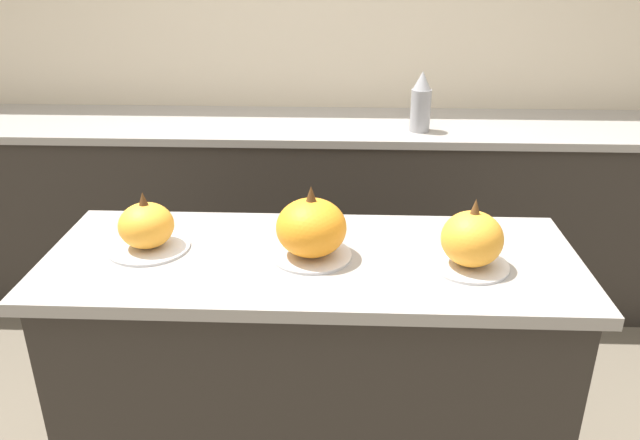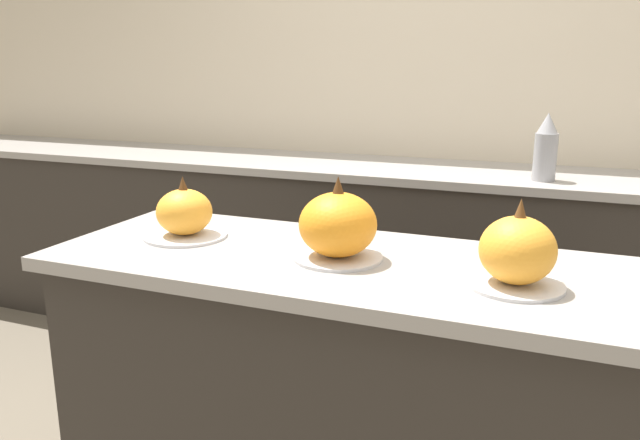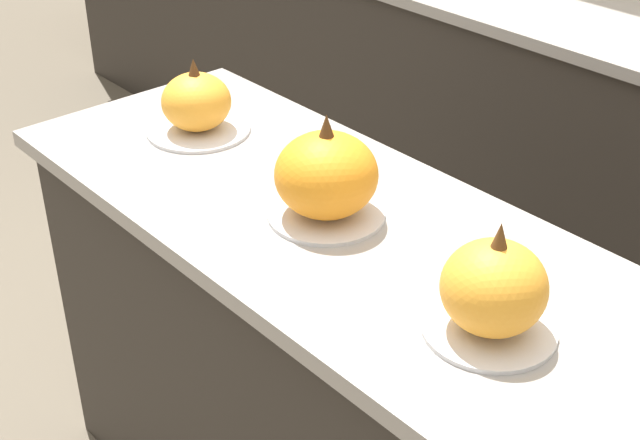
{
  "view_description": "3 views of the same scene",
  "coord_description": "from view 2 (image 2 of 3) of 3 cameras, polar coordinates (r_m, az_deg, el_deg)",
  "views": [
    {
      "loc": [
        0.09,
        -1.52,
        1.67
      ],
      "look_at": [
        0.02,
        0.03,
        0.99
      ],
      "focal_mm": 35.0,
      "sensor_mm": 36.0,
      "label": 1
    },
    {
      "loc": [
        0.5,
        -1.37,
        1.36
      ],
      "look_at": [
        -0.06,
        0.03,
        0.98
      ],
      "focal_mm": 35.0,
      "sensor_mm": 36.0,
      "label": 2
    },
    {
      "loc": [
        1.06,
        -0.95,
        1.74
      ],
      "look_at": [
        0.03,
        -0.05,
        0.91
      ],
      "focal_mm": 50.0,
      "sensor_mm": 36.0,
      "label": 3
    }
  ],
  "objects": [
    {
      "name": "back_counter",
      "position": [
        2.89,
        10.81,
        -4.3
      ],
      "size": [
        6.0,
        0.6,
        0.91
      ],
      "color": "#2D2823",
      "rests_on": "ground_plane"
    },
    {
      "name": "pumpkin_cake_left",
      "position": [
        1.74,
        -12.28,
        0.48
      ],
      "size": [
        0.23,
        0.23,
        0.17
      ],
      "color": "silver",
      "rests_on": "kitchen_island"
    },
    {
      "name": "pumpkin_cake_center",
      "position": [
        1.51,
        1.62,
        -0.59
      ],
      "size": [
        0.22,
        0.22,
        0.21
      ],
      "color": "silver",
      "rests_on": "kitchen_island"
    },
    {
      "name": "wall_back",
      "position": [
        3.07,
        12.74,
        11.79
      ],
      "size": [
        8.0,
        0.06,
        2.5
      ],
      "color": "beige",
      "rests_on": "ground_plane"
    },
    {
      "name": "bottle_tall",
      "position": [
        2.6,
        19.95,
        6.17
      ],
      "size": [
        0.09,
        0.09,
        0.26
      ],
      "color": "#99999E",
      "rests_on": "back_counter"
    },
    {
      "name": "kitchen_island",
      "position": [
        1.72,
        1.58,
        -17.71
      ],
      "size": [
        1.46,
        0.57,
        0.89
      ],
      "color": "#2D2823",
      "rests_on": "ground_plane"
    },
    {
      "name": "pumpkin_cake_right",
      "position": [
        1.39,
        17.59,
        -2.87
      ],
      "size": [
        0.21,
        0.21,
        0.19
      ],
      "color": "silver",
      "rests_on": "kitchen_island"
    }
  ]
}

